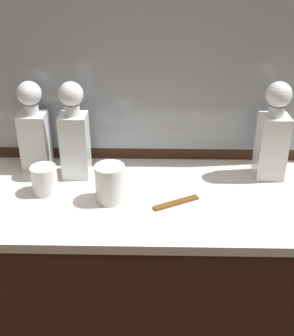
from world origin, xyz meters
The scene contains 8 objects.
dresser centered at (0.00, 0.00, 0.44)m, with size 1.39×0.48×0.87m.
dresser_mirror centered at (0.00, 0.22, 1.23)m, with size 1.18×0.03×0.72m.
crystal_decanter_right centered at (0.36, 0.11, 0.99)m, with size 0.08×0.08×0.29m.
crystal_decanter_center centered at (-0.21, 0.11, 0.99)m, with size 0.08×0.08×0.29m.
crystal_decanter_left centered at (-0.34, 0.15, 0.98)m, with size 0.08×0.08×0.28m.
crystal_tumbler_rear centered at (-0.10, -0.04, 0.92)m, with size 0.08×0.08×0.11m.
crystal_tumbler_far_left centered at (-0.29, 0.00, 0.91)m, with size 0.07×0.07×0.08m.
tortoiseshell_comb centered at (0.08, -0.05, 0.87)m, with size 0.13×0.08×0.01m.
Camera 1 is at (0.02, -1.05, 1.51)m, focal length 46.56 mm.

